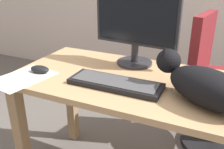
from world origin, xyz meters
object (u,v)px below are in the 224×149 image
Objects in this scene: keyboard at (115,83)px; cat at (203,84)px; office_chair at (215,93)px; monitor at (136,25)px; computer_mouse at (40,69)px.

cat reaches higher than keyboard.
office_chair reaches higher than cat.
keyboard is at bearing -120.58° from office_chair.
monitor reaches higher than cat.
office_chair is 1.75× the size of cat.
monitor is 0.38m from keyboard.
office_chair is at bearing 86.15° from cat.
office_chair is 1.97× the size of monitor.
office_chair is at bearing 59.42° from keyboard.
office_chair reaches higher than keyboard.
computer_mouse is (-0.86, -0.75, 0.31)m from office_chair.
keyboard is at bearing -178.99° from cat.
monitor reaches higher than office_chair.
keyboard is 4.00× the size of computer_mouse.
monitor is (-0.45, -0.42, 0.51)m from office_chair.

